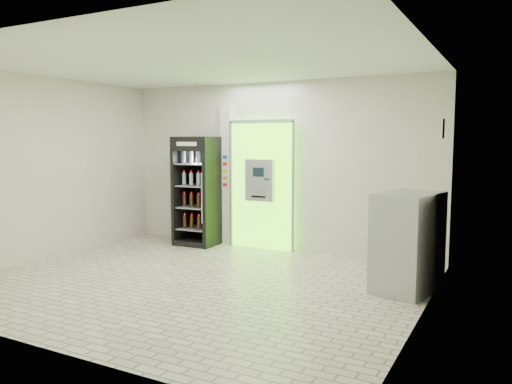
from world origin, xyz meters
The scene contains 7 objects.
ground centered at (0.00, 0.00, 0.00)m, with size 6.00×6.00×0.00m, color beige.
room_shell centered at (0.00, 0.00, 1.84)m, with size 6.00×6.00×6.00m.
atm_assembly centered at (-0.20, 2.41, 1.17)m, with size 1.30×0.24×2.33m.
pillar centered at (-0.98, 2.45, 1.30)m, with size 0.22×0.11×2.60m.
beverage_cooler centered at (-1.42, 2.16, 0.97)m, with size 0.79×0.74×2.03m.
steel_cabinet centered at (2.67, 0.98, 0.65)m, with size 0.85×1.09×1.29m.
exit_sign centered at (2.99, 1.40, 2.12)m, with size 0.02×0.22×0.26m.
Camera 1 is at (3.91, -5.58, 1.97)m, focal length 35.00 mm.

